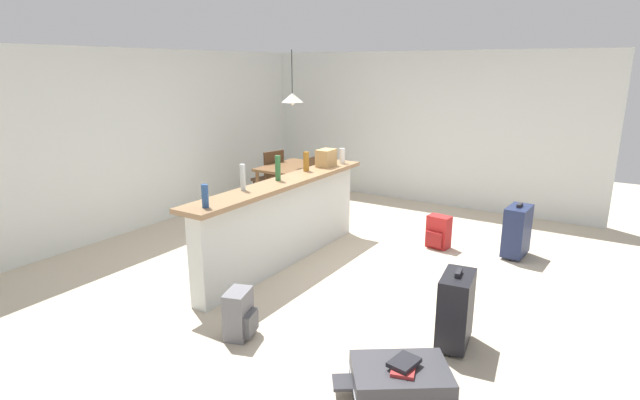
% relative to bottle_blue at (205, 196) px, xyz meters
% --- Properties ---
extents(ground_plane, '(13.00, 13.00, 0.05)m').
position_rel_bottle_blue_xyz_m(ground_plane, '(1.76, -0.41, -1.14)').
color(ground_plane, beige).
extents(wall_back, '(6.60, 0.10, 2.50)m').
position_rel_bottle_blue_xyz_m(wall_back, '(1.76, 2.64, 0.14)').
color(wall_back, silver).
rests_on(wall_back, ground_plane).
extents(wall_right, '(0.10, 6.00, 2.50)m').
position_rel_bottle_blue_xyz_m(wall_right, '(4.81, -0.11, 0.14)').
color(wall_right, silver).
rests_on(wall_right, ground_plane).
extents(partition_half_wall, '(2.80, 0.20, 0.95)m').
position_rel_bottle_blue_xyz_m(partition_half_wall, '(1.27, 0.05, -0.64)').
color(partition_half_wall, silver).
rests_on(partition_half_wall, ground_plane).
extents(bar_countertop, '(2.96, 0.40, 0.05)m').
position_rel_bottle_blue_xyz_m(bar_countertop, '(1.27, 0.05, -0.13)').
color(bar_countertop, '#93704C').
rests_on(bar_countertop, partition_half_wall).
extents(bottle_blue, '(0.06, 0.06, 0.22)m').
position_rel_bottle_blue_xyz_m(bottle_blue, '(0.00, 0.00, 0.00)').
color(bottle_blue, '#284C89').
rests_on(bottle_blue, bar_countertop).
extents(bottle_clear, '(0.06, 0.06, 0.28)m').
position_rel_bottle_blue_xyz_m(bottle_clear, '(0.69, 0.14, 0.03)').
color(bottle_clear, silver).
rests_on(bottle_clear, bar_countertop).
extents(bottle_green, '(0.06, 0.06, 0.29)m').
position_rel_bottle_blue_xyz_m(bottle_green, '(1.25, 0.10, 0.03)').
color(bottle_green, '#2D6B38').
rests_on(bottle_green, bar_countertop).
extents(bottle_amber, '(0.07, 0.07, 0.24)m').
position_rel_bottle_blue_xyz_m(bottle_amber, '(1.86, 0.13, 0.01)').
color(bottle_amber, '#9E661E').
rests_on(bottle_amber, bar_countertop).
extents(bottle_white, '(0.07, 0.07, 0.20)m').
position_rel_bottle_blue_xyz_m(bottle_white, '(2.53, -0.00, -0.01)').
color(bottle_white, silver).
rests_on(bottle_white, bar_countertop).
extents(grocery_bag, '(0.26, 0.18, 0.22)m').
position_rel_bottle_blue_xyz_m(grocery_bag, '(2.25, 0.08, 0.00)').
color(grocery_bag, tan).
rests_on(grocery_bag, bar_countertop).
extents(dining_table, '(1.10, 0.80, 0.74)m').
position_rel_bottle_blue_xyz_m(dining_table, '(3.15, 1.23, -0.47)').
color(dining_table, brown).
rests_on(dining_table, ground_plane).
extents(dining_chair_near_partition, '(0.44, 0.44, 0.93)m').
position_rel_bottle_blue_xyz_m(dining_chair_near_partition, '(3.10, 0.70, -0.60)').
color(dining_chair_near_partition, '#4C331E').
rests_on(dining_chair_near_partition, ground_plane).
extents(dining_chair_far_side, '(0.48, 0.48, 0.93)m').
position_rel_bottle_blue_xyz_m(dining_chair_far_side, '(3.21, 1.74, -0.60)').
color(dining_chair_far_side, '#4C331E').
rests_on(dining_chair_far_side, ground_plane).
extents(pendant_lamp, '(0.34, 0.34, 0.83)m').
position_rel_bottle_blue_xyz_m(pendant_lamp, '(3.22, 1.28, 0.68)').
color(pendant_lamp, black).
extents(suitcase_flat_charcoal, '(0.80, 0.87, 0.22)m').
position_rel_bottle_blue_xyz_m(suitcase_flat_charcoal, '(-0.28, -2.09, -1.00)').
color(suitcase_flat_charcoal, '#38383D').
rests_on(suitcase_flat_charcoal, ground_plane).
extents(suitcase_upright_black, '(0.47, 0.29, 0.67)m').
position_rel_bottle_blue_xyz_m(suitcase_upright_black, '(0.57, -2.20, -0.78)').
color(suitcase_upright_black, black).
rests_on(suitcase_upright_black, ground_plane).
extents(backpack_grey, '(0.32, 0.30, 0.42)m').
position_rel_bottle_blue_xyz_m(backpack_grey, '(-0.27, -0.59, -0.91)').
color(backpack_grey, slate).
rests_on(backpack_grey, ground_plane).
extents(backpack_red, '(0.28, 0.30, 0.42)m').
position_rel_bottle_blue_xyz_m(backpack_red, '(2.75, -1.30, -0.91)').
color(backpack_red, red).
rests_on(backpack_red, ground_plane).
extents(suitcase_upright_navy, '(0.45, 0.27, 0.67)m').
position_rel_bottle_blue_xyz_m(suitcase_upright_navy, '(2.96, -2.21, -0.78)').
color(suitcase_upright_navy, '#1E284C').
rests_on(suitcase_upright_navy, ground_plane).
extents(book_stack, '(0.28, 0.21, 0.06)m').
position_rel_bottle_blue_xyz_m(book_stack, '(-0.28, -2.11, -0.86)').
color(book_stack, '#AD2D2D').
rests_on(book_stack, suitcase_flat_charcoal).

